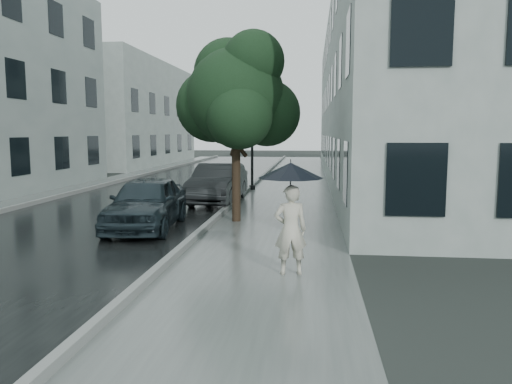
# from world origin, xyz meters

# --- Properties ---
(ground) EXTENTS (120.00, 120.00, 0.00)m
(ground) POSITION_xyz_m (0.00, 0.00, 0.00)
(ground) COLOR black
(ground) RESTS_ON ground
(sidewalk) EXTENTS (3.50, 60.00, 0.01)m
(sidewalk) POSITION_xyz_m (0.25, 12.00, 0.00)
(sidewalk) COLOR slate
(sidewalk) RESTS_ON ground
(kerb_near) EXTENTS (0.15, 60.00, 0.15)m
(kerb_near) POSITION_xyz_m (-1.57, 12.00, 0.07)
(kerb_near) COLOR slate
(kerb_near) RESTS_ON ground
(asphalt_road) EXTENTS (6.85, 60.00, 0.00)m
(asphalt_road) POSITION_xyz_m (-5.08, 12.00, 0.00)
(asphalt_road) COLOR black
(asphalt_road) RESTS_ON ground
(kerb_far) EXTENTS (0.15, 60.00, 0.15)m
(kerb_far) POSITION_xyz_m (-8.57, 12.00, 0.07)
(kerb_far) COLOR slate
(kerb_far) RESTS_ON ground
(sidewalk_far) EXTENTS (1.70, 60.00, 0.01)m
(sidewalk_far) POSITION_xyz_m (-9.50, 12.00, 0.00)
(sidewalk_far) COLOR #4C5451
(sidewalk_far) RESTS_ON ground
(building_near) EXTENTS (7.02, 36.00, 9.00)m
(building_near) POSITION_xyz_m (5.47, 19.50, 4.50)
(building_near) COLOR #95A29D
(building_near) RESTS_ON ground
(building_far_b) EXTENTS (7.02, 18.00, 8.00)m
(building_far_b) POSITION_xyz_m (-13.77, 30.00, 4.00)
(building_far_b) COLOR #95A29D
(building_far_b) RESTS_ON ground
(pedestrian) EXTENTS (0.65, 0.49, 1.63)m
(pedestrian) POSITION_xyz_m (0.83, -0.11, 0.82)
(pedestrian) COLOR beige
(pedestrian) RESTS_ON sidewalk
(umbrella) EXTENTS (1.51, 1.51, 1.14)m
(umbrella) POSITION_xyz_m (0.82, -0.06, 1.89)
(umbrella) COLOR black
(umbrella) RESTS_ON ground
(street_tree) EXTENTS (3.61, 3.28, 5.33)m
(street_tree) POSITION_xyz_m (-0.96, 5.24, 3.57)
(street_tree) COLOR #332619
(street_tree) RESTS_ON ground
(lamp_post) EXTENTS (0.82, 0.48, 5.11)m
(lamp_post) POSITION_xyz_m (-1.59, 12.98, 2.92)
(lamp_post) COLOR black
(lamp_post) RESTS_ON ground
(car_near) EXTENTS (1.96, 4.20, 1.39)m
(car_near) POSITION_xyz_m (-3.16, 3.77, 0.70)
(car_near) COLOR #18252A
(car_near) RESTS_ON ground
(car_far) EXTENTS (1.64, 4.33, 1.41)m
(car_far) POSITION_xyz_m (-2.20, 8.83, 0.71)
(car_far) COLOR #222627
(car_far) RESTS_ON ground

